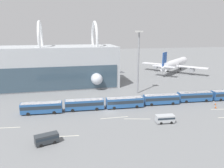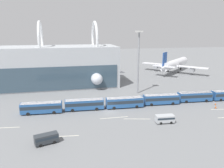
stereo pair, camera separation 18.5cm
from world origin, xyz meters
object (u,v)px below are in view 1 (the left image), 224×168
(shuttle_bus_0, at_px, (42,107))
(service_van_foreground, at_px, (165,118))
(traffic_cone_0, at_px, (216,107))
(traffic_cone_1, at_px, (215,104))
(shuttle_bus_1, at_px, (85,104))
(floodlight_mast, at_px, (138,56))
(airliner_parked_remote, at_px, (174,64))
(shuttle_bus_4, at_px, (195,96))
(shuttle_bus_2, at_px, (125,102))
(airliner_at_gate_far, at_px, (90,72))
(shuttle_bus_3, at_px, (161,99))
(service_van_crossing, at_px, (47,138))

(shuttle_bus_0, bearing_deg, service_van_foreground, -20.24)
(shuttle_bus_0, relative_size, traffic_cone_0, 15.69)
(traffic_cone_1, bearing_deg, shuttle_bus_1, 173.62)
(floodlight_mast, bearing_deg, service_van_foreground, -94.58)
(airliner_parked_remote, xyz_separation_m, traffic_cone_1, (-13.72, -54.03, -4.63))
(shuttle_bus_4, height_order, floodlight_mast, floodlight_mast)
(shuttle_bus_2, height_order, traffic_cone_1, shuttle_bus_2)
(shuttle_bus_4, xyz_separation_m, service_van_foreground, (-17.81, -14.10, -0.67))
(shuttle_bus_4, height_order, service_van_foreground, shuttle_bus_4)
(airliner_at_gate_far, relative_size, shuttle_bus_2, 2.94)
(shuttle_bus_2, bearing_deg, floodlight_mast, 59.95)
(shuttle_bus_4, distance_m, traffic_cone_1, 6.77)
(airliner_at_gate_far, bearing_deg, shuttle_bus_2, 6.11)
(shuttle_bus_0, height_order, traffic_cone_0, shuttle_bus_0)
(shuttle_bus_3, xyz_separation_m, traffic_cone_0, (15.17, -7.14, -1.56))
(airliner_at_gate_far, relative_size, shuttle_bus_0, 2.93)
(airliner_at_gate_far, xyz_separation_m, shuttle_bus_0, (-19.02, -37.27, -2.61))
(shuttle_bus_2, height_order, floodlight_mast, floodlight_mast)
(shuttle_bus_2, xyz_separation_m, shuttle_bus_4, (24.91, 0.62, 0.00))
(shuttle_bus_2, distance_m, traffic_cone_0, 28.48)
(service_van_crossing, bearing_deg, airliner_parked_remote, -150.81)
(shuttle_bus_1, bearing_deg, shuttle_bus_2, -0.33)
(service_van_crossing, xyz_separation_m, traffic_cone_1, (52.02, 13.98, -0.95))
(airliner_parked_remote, xyz_separation_m, floodlight_mast, (-33.97, -35.39, 9.30))
(shuttle_bus_0, distance_m, service_van_foreground, 34.98)
(airliner_parked_remote, height_order, shuttle_bus_0, airliner_parked_remote)
(shuttle_bus_3, height_order, service_van_crossing, shuttle_bus_3)
(shuttle_bus_1, height_order, traffic_cone_1, shuttle_bus_1)
(airliner_at_gate_far, relative_size, shuttle_bus_1, 2.94)
(airliner_at_gate_far, xyz_separation_m, traffic_cone_0, (33.53, -44.59, -4.17))
(shuttle_bus_4, distance_m, floodlight_mast, 24.32)
(shuttle_bus_2, xyz_separation_m, traffic_cone_0, (27.63, -6.73, -1.56))
(airliner_at_gate_far, bearing_deg, airliner_parked_remote, 101.16)
(floodlight_mast, bearing_deg, traffic_cone_1, -42.63)
(service_van_crossing, bearing_deg, shuttle_bus_2, -158.07)
(traffic_cone_0, relative_size, traffic_cone_1, 1.10)
(shuttle_bus_1, height_order, shuttle_bus_2, same)
(shuttle_bus_2, bearing_deg, shuttle_bus_4, 3.93)
(airliner_parked_remote, relative_size, floodlight_mast, 1.34)
(floodlight_mast, xyz_separation_m, traffic_cone_1, (20.25, -18.64, -13.93))
(service_van_foreground, relative_size, traffic_cone_1, 7.26)
(shuttle_bus_3, distance_m, service_van_crossing, 39.42)
(shuttle_bus_3, relative_size, shuttle_bus_4, 1.00)
(shuttle_bus_3, bearing_deg, service_van_crossing, -147.68)
(airliner_parked_remote, distance_m, floodlight_mast, 49.93)
(airliner_parked_remote, height_order, shuttle_bus_1, airliner_parked_remote)
(service_van_foreground, bearing_deg, airliner_parked_remote, 64.31)
(shuttle_bus_4, bearing_deg, service_van_crossing, -154.02)
(airliner_at_gate_far, height_order, traffic_cone_0, airliner_at_gate_far)
(shuttle_bus_4, bearing_deg, traffic_cone_0, -65.21)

